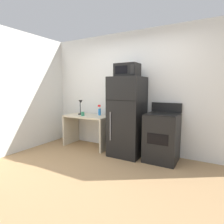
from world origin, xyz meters
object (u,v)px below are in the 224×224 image
object	(u,v)px
coffee_mug	(83,114)
spray_bottle	(99,111)
oven_range	(162,137)
refrigerator	(127,117)
desk_lamp	(81,105)
desk	(88,125)
microwave	(127,70)

from	to	relation	value
coffee_mug	spray_bottle	bearing A→B (deg)	44.11
spray_bottle	oven_range	size ratio (longest dim) A/B	0.23
refrigerator	oven_range	size ratio (longest dim) A/B	1.47
refrigerator	spray_bottle	bearing A→B (deg)	166.74
coffee_mug	spray_bottle	size ratio (longest dim) A/B	0.38
desk_lamp	oven_range	size ratio (longest dim) A/B	0.32
oven_range	desk_lamp	bearing A→B (deg)	178.82
desk_lamp	oven_range	distance (m)	2.06
spray_bottle	refrigerator	distance (m)	0.83
desk	desk_lamp	world-z (taller)	desk_lamp
spray_bottle	microwave	world-z (taller)	microwave
desk	microwave	size ratio (longest dim) A/B	2.38
desk	refrigerator	xyz separation A→B (m)	(1.05, -0.05, 0.29)
desk	oven_range	distance (m)	1.77
coffee_mug	spray_bottle	xyz separation A→B (m)	(0.28, 0.27, 0.05)
coffee_mug	refrigerator	world-z (taller)	refrigerator
desk_lamp	spray_bottle	distance (m)	0.50
refrigerator	microwave	world-z (taller)	microwave
desk_lamp	coffee_mug	world-z (taller)	desk_lamp
coffee_mug	oven_range	xyz separation A→B (m)	(1.81, 0.11, -0.33)
refrigerator	microwave	distance (m)	0.94
coffee_mug	refrigerator	xyz separation A→B (m)	(1.09, 0.08, 0.01)
coffee_mug	microwave	bearing A→B (deg)	3.26
oven_range	spray_bottle	bearing A→B (deg)	174.00
microwave	oven_range	bearing A→B (deg)	4.11
desk	spray_bottle	world-z (taller)	spray_bottle
coffee_mug	refrigerator	bearing A→B (deg)	4.37
desk	coffee_mug	bearing A→B (deg)	-107.31
microwave	oven_range	xyz separation A→B (m)	(0.72, 0.05, -1.28)
desk_lamp	oven_range	bearing A→B (deg)	-1.18
desk_lamp	refrigerator	world-z (taller)	refrigerator
microwave	refrigerator	bearing A→B (deg)	90.31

